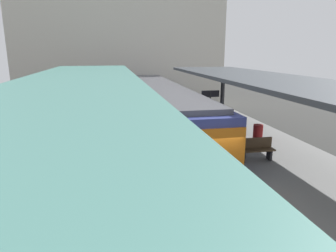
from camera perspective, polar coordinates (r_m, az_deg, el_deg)
name	(u,v)px	position (r m, az deg, el deg)	size (l,w,h in m)	color
ground_plane	(196,202)	(10.76, 5.34, -14.23)	(80.00, 80.00, 0.00)	#383835
platform_left	(82,199)	(10.22, -16.10, -13.19)	(4.40, 28.00, 1.00)	gray
platform_right	(296,180)	(12.10, 23.20, -9.44)	(4.40, 28.00, 1.00)	gray
track_ballast	(196,200)	(10.71, 5.35, -13.75)	(3.20, 28.00, 0.20)	#423F3D
rail_near_side	(176,197)	(10.47, 1.49, -13.33)	(0.08, 28.00, 0.14)	slate
rail_far_side	(216,193)	(10.84, 9.12, -12.51)	(0.08, 28.00, 0.14)	slate
commuter_train	(161,113)	(16.79, -1.33, 2.44)	(2.78, 15.81, 3.10)	#38428C
canopy_left	(78,83)	(10.59, -16.76, 7.81)	(4.18, 21.00, 3.16)	#333335
canopy_right	(284,83)	(12.42, 21.11, 7.61)	(4.18, 21.00, 3.01)	#333335
platform_bench	(256,149)	(12.00, 16.31, -4.13)	(1.40, 0.41, 0.86)	black
platform_sign	(210,102)	(15.13, 7.99, 4.49)	(0.90, 0.08, 2.21)	#262628
litter_bin	(258,133)	(14.53, 16.69, -1.30)	(0.44, 0.44, 0.80)	maroon
passenger_near_bench	(10,175)	(9.00, -27.84, -8.24)	(0.36, 0.36, 1.76)	#7A337A
station_building_backdrop	(121,47)	(29.12, -8.88, 14.59)	(18.00, 6.00, 11.00)	beige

